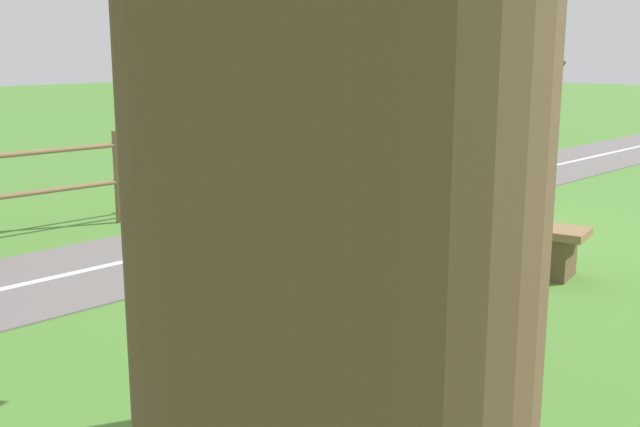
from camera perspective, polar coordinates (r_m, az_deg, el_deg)
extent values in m
plane|color=#477A2D|center=(9.83, 6.30, -1.09)|extent=(80.00, 80.00, 0.00)
cube|color=#66605E|center=(8.15, -17.96, -4.32)|extent=(2.67, 36.03, 0.02)
cube|color=silver|center=(8.15, -17.97, -4.25)|extent=(0.57, 32.00, 0.00)
cube|color=brown|center=(8.12, 13.13, -0.84)|extent=(1.77, 0.83, 0.08)
cube|color=brown|center=(8.00, 17.37, -3.10)|extent=(0.25, 0.45, 0.41)
cube|color=brown|center=(8.40, 8.93, -1.97)|extent=(0.25, 0.45, 0.41)
cylinder|color=#2847B7|center=(8.14, 11.78, 1.46)|extent=(0.41, 0.41, 0.54)
sphere|color=tan|center=(8.08, 11.89, 4.03)|extent=(0.22, 0.22, 0.22)
torus|color=black|center=(8.35, 0.72, -1.11)|extent=(0.19, 0.64, 0.64)
torus|color=black|center=(8.91, 6.11, -0.33)|extent=(0.19, 0.64, 0.64)
cylinder|color=silver|center=(8.57, 3.53, 1.05)|extent=(0.23, 0.83, 0.04)
cylinder|color=silver|center=(8.51, 2.70, 0.06)|extent=(0.18, 0.60, 0.30)
cylinder|color=silver|center=(8.63, 4.34, 1.80)|extent=(0.03, 0.03, 0.20)
cube|color=black|center=(8.61, 4.35, 2.52)|extent=(0.12, 0.21, 0.05)
cube|color=navy|center=(9.13, 8.17, -0.98)|extent=(0.33, 0.33, 0.37)
cube|color=#2A438C|center=(9.16, 8.88, -1.31)|extent=(0.16, 0.16, 0.17)
cylinder|color=brown|center=(13.37, 3.69, 5.03)|extent=(0.08, 0.08, 1.19)
cylinder|color=brown|center=(12.23, -1.40, 4.40)|extent=(0.08, 0.08, 1.19)
cylinder|color=brown|center=(11.20, -7.46, 3.59)|extent=(0.08, 0.08, 1.19)
cylinder|color=brown|center=(10.32, -14.63, 2.59)|extent=(0.08, 0.08, 1.19)
cylinder|color=#473323|center=(5.31, 10.89, -0.27)|extent=(0.21, 0.21, 2.22)
cylinder|color=#473323|center=(4.84, 10.63, 12.96)|extent=(0.72, 0.36, 0.46)
cylinder|color=#473323|center=(5.41, 8.17, 14.46)|extent=(0.08, 0.78, 0.74)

